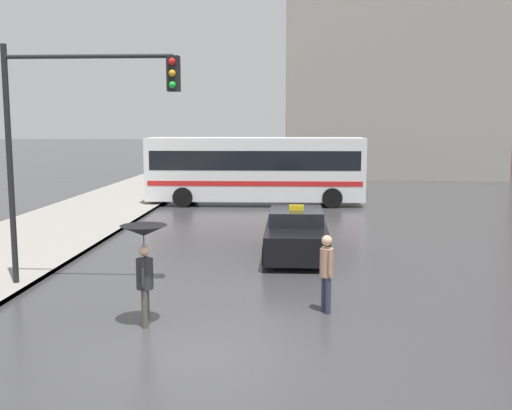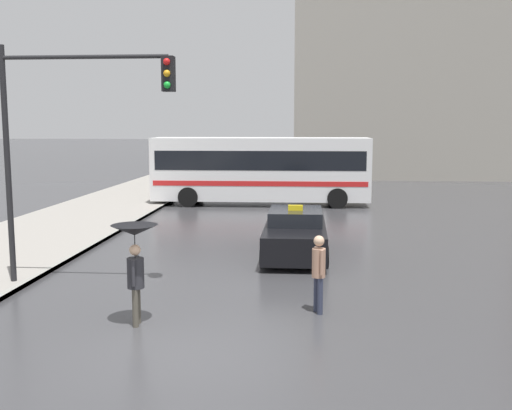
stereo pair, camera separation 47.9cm
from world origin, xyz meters
TOP-DOWN VIEW (x-y plane):
  - ground_plane at (0.00, 0.00)m, footprint 300.00×300.00m
  - taxi at (1.82, 8.16)m, footprint 1.91×4.63m
  - city_bus at (-0.10, 19.74)m, footprint 10.60×2.82m
  - pedestrian_with_umbrella at (-1.19, 1.53)m, footprint 0.91×0.91m
  - pedestrian_man at (2.41, 2.61)m, footprint 0.36×0.43m
  - traffic_light at (-3.38, 4.13)m, footprint 4.18×0.38m
  - building_tower_near at (9.09, 39.19)m, footprint 15.69×12.78m

SIDE VIEW (x-z plane):
  - ground_plane at x=0.00m, z-range 0.00..0.00m
  - taxi at x=1.82m, z-range -0.12..1.43m
  - pedestrian_man at x=2.41m, z-range 0.14..1.79m
  - pedestrian_with_umbrella at x=-1.19m, z-range 0.53..2.54m
  - city_bus at x=-0.10m, z-range 0.18..3.48m
  - traffic_light at x=-3.38m, z-range 1.16..6.96m
  - building_tower_near at x=9.09m, z-range 0.00..24.34m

